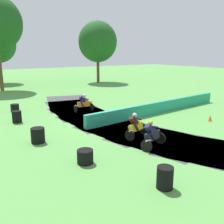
# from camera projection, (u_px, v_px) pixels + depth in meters

# --- Properties ---
(ground_plane) EXTENTS (120.00, 120.00, 0.00)m
(ground_plane) POSITION_uv_depth(u_px,v_px,m) (108.00, 124.00, 16.60)
(ground_plane) COLOR #569947
(track_asphalt) EXTENTS (8.22, 24.75, 0.01)m
(track_asphalt) POSITION_uv_depth(u_px,v_px,m) (117.00, 122.00, 17.08)
(track_asphalt) COLOR #3D3D42
(track_asphalt) RESTS_ON ground
(safety_barrier) EXTENTS (13.94, 1.56, 0.90)m
(safety_barrier) POSITION_uv_depth(u_px,v_px,m) (160.00, 107.00, 19.68)
(safety_barrier) COLOR #239375
(safety_barrier) RESTS_ON ground
(motorcycle_lead_orange) EXTENTS (1.70, 0.78, 1.42)m
(motorcycle_lead_orange) POSITION_uv_depth(u_px,v_px,m) (84.00, 103.00, 20.13)
(motorcycle_lead_orange) COLOR black
(motorcycle_lead_orange) RESTS_ON ground
(motorcycle_chase_yellow) EXTENTS (1.68, 1.14, 1.43)m
(motorcycle_chase_yellow) POSITION_uv_depth(u_px,v_px,m) (136.00, 126.00, 14.08)
(motorcycle_chase_yellow) COLOR black
(motorcycle_chase_yellow) RESTS_ON ground
(motorcycle_trailing_black) EXTENTS (1.68, 1.17, 1.42)m
(motorcycle_trailing_black) POSITION_uv_depth(u_px,v_px,m) (153.00, 135.00, 12.61)
(motorcycle_trailing_black) COLOR black
(motorcycle_trailing_black) RESTS_ON ground
(tire_stack_near) EXTENTS (0.65, 0.65, 0.60)m
(tire_stack_near) POSITION_uv_depth(u_px,v_px,m) (15.00, 108.00, 20.15)
(tire_stack_near) COLOR black
(tire_stack_near) RESTS_ON ground
(tire_stack_mid_a) EXTENTS (0.62, 0.62, 0.80)m
(tire_stack_mid_a) POSITION_uv_depth(u_px,v_px,m) (17.00, 117.00, 16.98)
(tire_stack_mid_a) COLOR black
(tire_stack_mid_a) RESTS_ON ground
(tire_stack_mid_b) EXTENTS (0.72, 0.72, 0.80)m
(tire_stack_mid_b) POSITION_uv_depth(u_px,v_px,m) (38.00, 135.00, 13.21)
(tire_stack_mid_b) COLOR black
(tire_stack_mid_b) RESTS_ON ground
(tire_stack_far) EXTENTS (0.70, 0.70, 0.60)m
(tire_stack_far) POSITION_uv_depth(u_px,v_px,m) (85.00, 157.00, 10.77)
(tire_stack_far) COLOR black
(tire_stack_far) RESTS_ON ground
(tire_stack_extra_a) EXTENTS (0.59, 0.59, 0.80)m
(tire_stack_extra_a) POSITION_uv_depth(u_px,v_px,m) (165.00, 178.00, 8.77)
(tire_stack_extra_a) COLOR black
(tire_stack_extra_a) RESTS_ON ground
(traffic_cone) EXTENTS (0.28, 0.28, 0.44)m
(traffic_cone) POSITION_uv_depth(u_px,v_px,m) (210.00, 118.00, 17.35)
(traffic_cone) COLOR orange
(traffic_cone) RESTS_ON ground
(tree_mid_rise) EXTENTS (5.85, 5.85, 9.23)m
(tree_mid_rise) POSITION_uv_depth(u_px,v_px,m) (98.00, 42.00, 38.25)
(tree_mid_rise) COLOR brown
(tree_mid_rise) RESTS_ON ground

